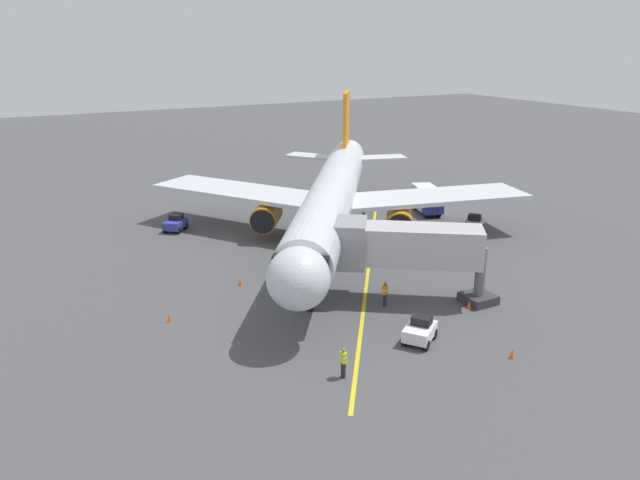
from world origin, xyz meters
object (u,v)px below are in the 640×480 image
safety_cone_nose_right (469,304)px  safety_cone_wing_starboard (240,282)px  box_truck_rear_apron (427,199)px  safety_cone_wing_port (170,318)px  jet_bridge (395,246)px  tug_near_nose (175,223)px  ground_crew_wing_walker (385,294)px  tug_starboard_side (474,224)px  airplane (332,198)px  ground_crew_marshaller (343,362)px  safety_cone_nose_left (512,354)px  tug_portside (420,330)px

safety_cone_nose_right → safety_cone_wing_starboard: (11.76, -10.76, 0.00)m
box_truck_rear_apron → safety_cone_wing_port: bearing=22.9°
jet_bridge → tug_near_nose: bearing=-68.5°
ground_crew_wing_walker → tug_near_nose: size_ratio=0.63×
safety_cone_nose_right → tug_near_nose: bearing=-64.7°
tug_near_nose → safety_cone_nose_right: 28.60m
tug_starboard_side → safety_cone_nose_right: (11.72, 12.78, -0.43)m
airplane → safety_cone_nose_right: 16.46m
ground_crew_marshaller → box_truck_rear_apron: box_truck_rear_apron is taller
airplane → box_truck_rear_apron: bearing=-163.6°
ground_crew_marshaller → safety_cone_nose_left: ground_crew_marshaller is taller
box_truck_rear_apron → tug_starboard_side: bearing=89.1°
safety_cone_wing_port → safety_cone_wing_starboard: size_ratio=1.00×
tug_portside → safety_cone_wing_port: bearing=-38.1°
ground_crew_marshaller → ground_crew_wing_walker: (-6.89, -6.38, 0.00)m
jet_bridge → ground_crew_wing_walker: bearing=32.0°
jet_bridge → tug_starboard_side: jet_bridge is taller
jet_bridge → safety_cone_nose_right: bearing=133.6°
tug_near_nose → safety_cone_nose_right: bearing=115.3°
safety_cone_wing_port → box_truck_rear_apron: bearing=-157.1°
ground_crew_marshaller → tug_portside: 6.09m
jet_bridge → safety_cone_wing_port: jet_bridge is taller
jet_bridge → safety_cone_wing_port: bearing=-14.4°
safety_cone_wing_starboard → tug_starboard_side: bearing=-175.1°
ground_crew_wing_walker → tug_portside: size_ratio=0.62×
airplane → safety_cone_wing_starboard: airplane is taller
jet_bridge → safety_cone_nose_left: (-1.11, 9.84, -3.49)m
jet_bridge → safety_cone_nose_left: 10.50m
tug_starboard_side → safety_cone_wing_port: (29.51, 5.45, -0.43)m
ground_crew_marshaller → safety_cone_wing_starboard: (0.16, -14.27, -0.61)m
box_truck_rear_apron → safety_cone_nose_left: (14.20, 26.05, -1.11)m
ground_crew_wing_walker → safety_cone_wing_port: size_ratio=3.11×
jet_bridge → safety_cone_nose_left: bearing=96.4°
box_truck_rear_apron → ground_crew_marshaller: bearing=44.9°
airplane → tug_portside: bearing=76.7°
tug_portside → tug_starboard_side: (-17.38, -14.94, 0.00)m
airplane → jet_bridge: bearing=80.4°
safety_cone_nose_left → jet_bridge: bearing=-83.6°
safety_cone_nose_left → safety_cone_nose_right: same height
tug_portside → safety_cone_nose_left: tug_portside is taller
box_truck_rear_apron → safety_cone_nose_right: (11.83, 19.86, -1.11)m
ground_crew_wing_walker → tug_starboard_side: (-16.43, -9.90, -0.18)m
airplane → tug_near_nose: 15.03m
box_truck_rear_apron → safety_cone_nose_left: 29.69m
safety_cone_wing_port → safety_cone_wing_starboard: 6.94m
tug_starboard_side → safety_cone_nose_left: (14.09, 18.96, -0.43)m
ground_crew_wing_walker → box_truck_rear_apron: bearing=-134.3°
tug_starboard_side → box_truck_rear_apron: bearing=-90.9°
safety_cone_nose_right → safety_cone_wing_port: (17.79, -7.33, 0.00)m
safety_cone_nose_left → safety_cone_wing_starboard: bearing=-61.0°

